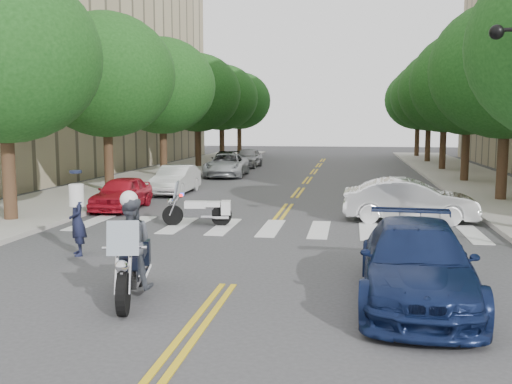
% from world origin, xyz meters
% --- Properties ---
extents(ground, '(140.00, 140.00, 0.00)m').
position_xyz_m(ground, '(0.00, 0.00, 0.00)').
color(ground, '#38383A').
rests_on(ground, ground).
extents(sidewalk_left, '(5.00, 60.00, 0.15)m').
position_xyz_m(sidewalk_left, '(-9.50, 22.00, 0.07)').
color(sidewalk_left, '#9E9991').
rests_on(sidewalk_left, ground).
extents(sidewalk_right, '(5.00, 60.00, 0.15)m').
position_xyz_m(sidewalk_right, '(9.50, 22.00, 0.07)').
color(sidewalk_right, '#9E9991').
rests_on(sidewalk_right, ground).
extents(tree_l_0, '(6.40, 6.40, 8.45)m').
position_xyz_m(tree_l_0, '(-8.80, 6.00, 5.55)').
color(tree_l_0, '#382316').
rests_on(tree_l_0, ground).
extents(tree_l_1, '(6.40, 6.40, 8.45)m').
position_xyz_m(tree_l_1, '(-8.80, 14.00, 5.55)').
color(tree_l_1, '#382316').
rests_on(tree_l_1, ground).
extents(tree_l_2, '(6.40, 6.40, 8.45)m').
position_xyz_m(tree_l_2, '(-8.80, 22.00, 5.55)').
color(tree_l_2, '#382316').
rests_on(tree_l_2, ground).
extents(tree_l_3, '(6.40, 6.40, 8.45)m').
position_xyz_m(tree_l_3, '(-8.80, 30.00, 5.55)').
color(tree_l_3, '#382316').
rests_on(tree_l_3, ground).
extents(tree_l_4, '(6.40, 6.40, 8.45)m').
position_xyz_m(tree_l_4, '(-8.80, 38.00, 5.55)').
color(tree_l_4, '#382316').
rests_on(tree_l_4, ground).
extents(tree_l_5, '(6.40, 6.40, 8.45)m').
position_xyz_m(tree_l_5, '(-8.80, 46.00, 5.55)').
color(tree_l_5, '#382316').
rests_on(tree_l_5, ground).
extents(tree_r_1, '(6.40, 6.40, 8.45)m').
position_xyz_m(tree_r_1, '(8.80, 14.00, 5.55)').
color(tree_r_1, '#382316').
rests_on(tree_r_1, ground).
extents(tree_r_2, '(6.40, 6.40, 8.45)m').
position_xyz_m(tree_r_2, '(8.80, 22.00, 5.55)').
color(tree_r_2, '#382316').
rests_on(tree_r_2, ground).
extents(tree_r_3, '(6.40, 6.40, 8.45)m').
position_xyz_m(tree_r_3, '(8.80, 30.00, 5.55)').
color(tree_r_3, '#382316').
rests_on(tree_r_3, ground).
extents(tree_r_4, '(6.40, 6.40, 8.45)m').
position_xyz_m(tree_r_4, '(8.80, 38.00, 5.55)').
color(tree_r_4, '#382316').
rests_on(tree_r_4, ground).
extents(tree_r_5, '(6.40, 6.40, 8.45)m').
position_xyz_m(tree_r_5, '(8.80, 46.00, 5.55)').
color(tree_r_5, '#382316').
rests_on(tree_r_5, ground).
extents(motorcycle_police, '(1.02, 2.55, 2.11)m').
position_xyz_m(motorcycle_police, '(-1.66, -1.17, 0.93)').
color(motorcycle_police, black).
rests_on(motorcycle_police, ground).
extents(motorcycle_parked, '(2.28, 0.76, 1.48)m').
position_xyz_m(motorcycle_parked, '(-2.27, 6.61, 0.51)').
color(motorcycle_parked, black).
rests_on(motorcycle_parked, ground).
extents(officer_standing, '(0.72, 0.77, 1.76)m').
position_xyz_m(officer_standing, '(-4.36, 2.00, 0.88)').
color(officer_standing, '#161932').
rests_on(officer_standing, ground).
extents(convertible, '(4.50, 1.64, 1.47)m').
position_xyz_m(convertible, '(4.50, 8.50, 0.74)').
color(convertible, white).
rests_on(convertible, ground).
extents(sedan_blue, '(2.29, 5.21, 1.49)m').
position_xyz_m(sedan_blue, '(3.75, -0.50, 0.74)').
color(sedan_blue, '#101D45').
rests_on(sedan_blue, ground).
extents(parked_car_a, '(1.62, 3.83, 1.29)m').
position_xyz_m(parked_car_a, '(-6.30, 9.50, 0.65)').
color(parked_car_a, red).
rests_on(parked_car_a, ground).
extents(parked_car_b, '(1.44, 4.10, 1.35)m').
position_xyz_m(parked_car_b, '(-5.72, 14.62, 0.67)').
color(parked_car_b, white).
rests_on(parked_car_b, ground).
extents(parked_car_c, '(2.69, 5.30, 1.43)m').
position_xyz_m(parked_car_c, '(-5.20, 23.50, 0.72)').
color(parked_car_c, '#A4A7AC').
rests_on(parked_car_c, ground).
extents(parked_car_d, '(2.12, 4.62, 1.31)m').
position_xyz_m(parked_car_d, '(-6.30, 28.04, 0.65)').
color(parked_car_d, black).
rests_on(parked_car_d, ground).
extents(parked_car_e, '(1.85, 4.35, 1.47)m').
position_xyz_m(parked_car_e, '(-5.20, 30.99, 0.73)').
color(parked_car_e, '#98999D').
rests_on(parked_car_e, ground).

